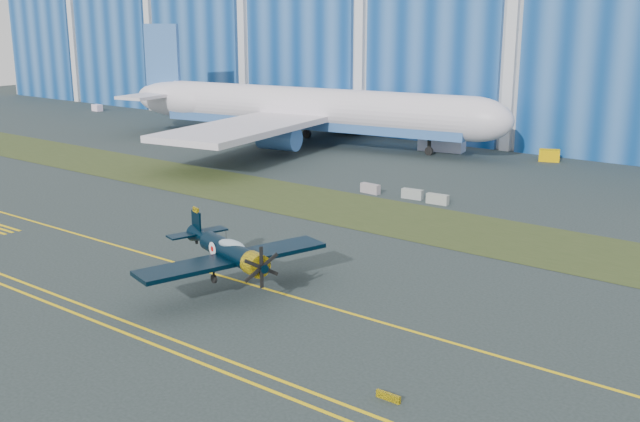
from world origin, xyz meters
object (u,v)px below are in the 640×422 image
Objects in this scene: jetliner at (309,63)px; warbird at (229,251)px; tug at (549,155)px; shipping_container at (442,141)px.

warbird is at bearing -65.71° from jetliner.
tug is (-0.22, 52.43, -1.91)m from warbird.
jetliner is (-29.27, 44.75, 7.78)m from warbird.
jetliner reaches higher than warbird.
warbird is 54.03m from jetliner.
warbird is 0.22× the size of jetliner.
shipping_container reaches higher than tug.
warbird reaches higher than shipping_container.
jetliner reaches higher than tug.
tug is at bearing -4.05° from shipping_container.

